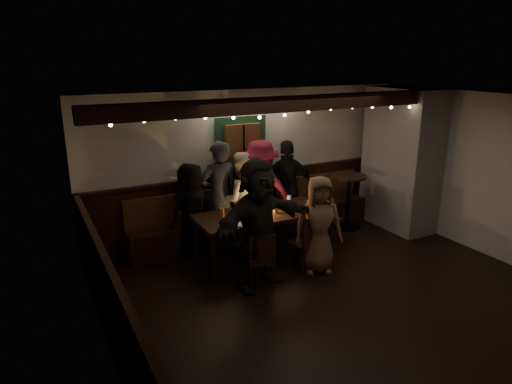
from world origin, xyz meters
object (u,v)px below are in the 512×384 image
person_a (191,209)px  person_c (240,199)px  person_f (258,224)px  person_e (287,188)px  high_top (348,195)px  chair_near_left (261,257)px  person_d (260,192)px  person_b (219,195)px  chair_near_right (308,240)px  chair_end (327,216)px  person_g (318,225)px  dining_table (262,217)px

person_a → person_c: person_c is taller
person_c → person_f: size_ratio=0.87×
person_a → person_e: 1.85m
high_top → chair_near_left: bearing=-152.7°
chair_near_left → person_e: size_ratio=0.48×
person_d → person_a: bearing=7.4°
person_b → person_d: 0.73m
person_f → person_e: bearing=31.3°
chair_near_right → high_top: bearing=34.8°
chair_end → person_b: 1.90m
chair_end → person_d: 1.22m
person_c → person_d: (0.37, -0.03, 0.08)m
person_g → person_d: bearing=117.9°
chair_near_right → person_e: (0.50, 1.46, 0.38)m
person_e → person_a: bearing=20.0°
chair_near_right → person_g: 0.29m
high_top → person_b: bearing=173.6°
chair_end → person_e: bearing=118.4°
person_f → person_g: bearing=-16.6°
person_a → dining_table: bearing=122.3°
chair_end → person_f: size_ratio=0.46×
chair_near_right → person_c: person_c is taller
person_c → person_f: 1.52m
chair_near_right → high_top: size_ratio=0.84×
dining_table → chair_near_left: 1.03m
chair_near_right → high_top: 2.02m
dining_table → person_c: 0.67m
chair_near_left → person_a: bearing=106.1°
person_f → chair_near_left: bearing=-101.4°
chair_end → person_a: 2.34m
person_a → person_e: person_e is taller
chair_near_right → person_b: size_ratio=0.47×
chair_near_left → person_g: size_ratio=0.56×
person_d → person_g: 1.46m
chair_end → person_g: 1.17m
dining_table → chair_near_left: (-0.48, -0.88, -0.23)m
dining_table → person_d: person_d is taller
person_c → person_g: person_c is taller
dining_table → person_d: size_ratio=1.19×
chair_near_left → person_b: person_b is taller
high_top → person_g: (-1.54, -1.24, 0.09)m
high_top → person_a: bearing=175.2°
dining_table → high_top: size_ratio=2.08×
person_a → person_f: person_f is taller
chair_end → person_b: bearing=158.6°
dining_table → chair_end: bearing=1.8°
person_a → person_d: 1.25m
chair_near_left → chair_near_right: bearing=10.6°
person_e → chair_near_right: bearing=89.3°
person_c → person_b: bearing=-2.6°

